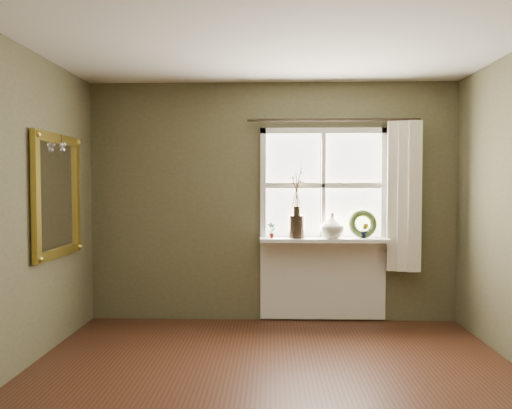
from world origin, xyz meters
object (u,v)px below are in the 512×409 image
object	(u,v)px
dark_jug	(297,227)
gilt_mirror	(58,195)
wreath	(363,227)
cream_vase	(332,226)

from	to	relation	value
dark_jug	gilt_mirror	distance (m)	2.40
gilt_mirror	dark_jug	bearing A→B (deg)	20.43
wreath	gilt_mirror	world-z (taller)	gilt_mirror
cream_vase	dark_jug	bearing A→B (deg)	180.00
dark_jug	gilt_mirror	world-z (taller)	gilt_mirror
gilt_mirror	wreath	bearing A→B (deg)	16.50
cream_vase	gilt_mirror	distance (m)	2.75
dark_jug	wreath	xyz separation A→B (m)	(0.71, 0.04, -0.00)
cream_vase	gilt_mirror	xyz separation A→B (m)	(-2.60, -0.83, 0.34)
wreath	gilt_mirror	xyz separation A→B (m)	(-2.93, -0.87, 0.36)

